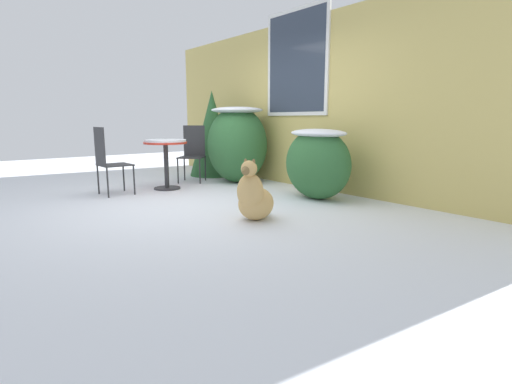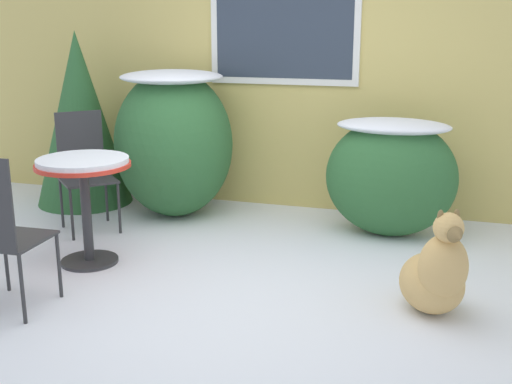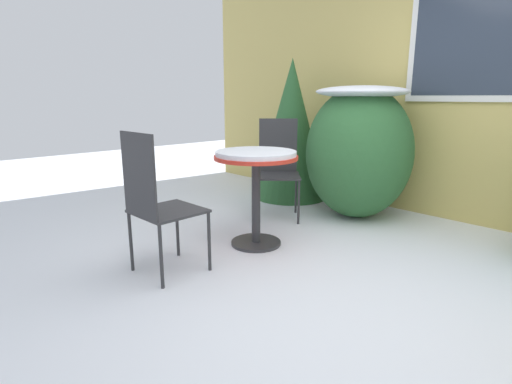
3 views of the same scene
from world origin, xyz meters
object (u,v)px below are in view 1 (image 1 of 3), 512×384
object	(u,v)px
patio_table	(166,150)
patio_chair_far_side	(109,159)
dog	(254,198)
patio_chair_near_table	(193,152)

from	to	relation	value
patio_table	patio_chair_far_side	size ratio (longest dim) A/B	0.79
patio_chair_far_side	dog	size ratio (longest dim) A/B	1.43
patio_chair_near_table	patio_chair_far_side	distance (m)	1.71
patio_chair_near_table	patio_chair_far_side	world-z (taller)	same
patio_chair_near_table	patio_table	bearing A→B (deg)	-103.52
patio_chair_far_side	patio_table	bearing A→B (deg)	-94.09
patio_table	dog	bearing A→B (deg)	-3.49
patio_chair_near_table	patio_chair_far_side	bearing A→B (deg)	-120.62
patio_chair_far_side	dog	xyz separation A→B (m)	(2.55, 0.75, -0.28)
patio_table	dog	world-z (taller)	patio_table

